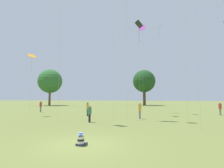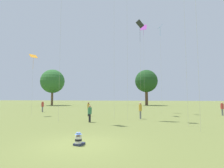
% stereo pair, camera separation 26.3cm
% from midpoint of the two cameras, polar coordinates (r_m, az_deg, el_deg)
% --- Properties ---
extents(ground_plane, '(300.00, 300.00, 0.00)m').
position_cam_midpoint_polar(ground_plane, '(8.90, -11.04, -18.89)').
color(ground_plane, olive).
extents(seated_toddler, '(0.46, 0.54, 0.61)m').
position_cam_midpoint_polar(seated_toddler, '(8.70, -10.97, -17.50)').
color(seated_toddler, '#282D47').
rests_on(seated_toddler, ground).
extents(person_standing_0, '(0.41, 0.41, 1.76)m').
position_cam_midpoint_polar(person_standing_0, '(30.25, -22.48, -6.50)').
color(person_standing_0, slate).
rests_on(person_standing_0, ground).
extents(person_standing_1, '(0.40, 0.40, 1.74)m').
position_cam_midpoint_polar(person_standing_1, '(19.10, 8.65, -8.06)').
color(person_standing_1, slate).
rests_on(person_standing_1, ground).
extents(person_standing_2, '(0.43, 0.43, 1.71)m').
position_cam_midpoint_polar(person_standing_2, '(22.04, -8.34, -7.63)').
color(person_standing_2, black).
rests_on(person_standing_2, ground).
extents(person_standing_4, '(0.45, 0.45, 1.70)m').
position_cam_midpoint_polar(person_standing_4, '(26.69, 31.57, -6.53)').
color(person_standing_4, slate).
rests_on(person_standing_4, ground).
extents(person_standing_5, '(0.46, 0.46, 1.54)m').
position_cam_midpoint_polar(person_standing_5, '(16.36, -7.80, -9.15)').
color(person_standing_5, black).
rests_on(person_standing_5, ground).
extents(kite_0, '(1.05, 0.53, 14.09)m').
position_cam_midpoint_polar(kite_0, '(29.92, 9.56, 16.77)').
color(kite_0, '#B738C6').
rests_on(kite_0, ground).
extents(kite_1, '(1.11, 1.16, 7.93)m').
position_cam_midpoint_polar(kite_1, '(24.99, -24.99, 7.84)').
color(kite_1, orange).
rests_on(kite_1, ground).
extents(kite_6, '(1.20, 1.30, 12.64)m').
position_cam_midpoint_polar(kite_6, '(25.20, 8.46, 17.89)').
color(kite_6, '#1E2328').
rests_on(kite_6, ground).
extents(kite_7, '(0.72, 0.85, 13.12)m').
position_cam_midpoint_polar(kite_7, '(28.07, 14.78, 16.00)').
color(kite_7, '#339EDB').
rests_on(kite_7, ground).
extents(distant_tree_0, '(7.27, 7.27, 11.07)m').
position_cam_midpoint_polar(distant_tree_0, '(56.92, -19.69, 0.86)').
color(distant_tree_0, brown).
rests_on(distant_tree_0, ground).
extents(distant_tree_1, '(6.97, 6.97, 11.03)m').
position_cam_midpoint_polar(distant_tree_1, '(55.46, 10.29, 0.89)').
color(distant_tree_1, brown).
rests_on(distant_tree_1, ground).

